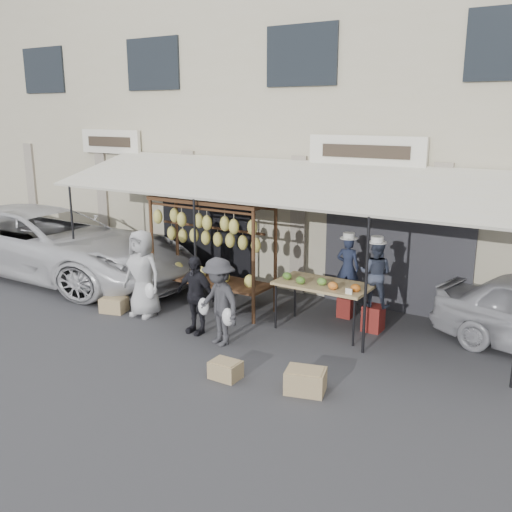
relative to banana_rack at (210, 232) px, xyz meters
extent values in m
plane|color=#2D2D30|center=(1.02, -1.66, -1.56)|extent=(90.00, 90.00, 0.00)
cube|color=#B7AE92|center=(1.02, 4.84, 1.94)|extent=(24.00, 6.00, 7.00)
cube|color=#232328|center=(3.22, 1.80, -0.31)|extent=(3.00, 0.10, 2.50)
cube|color=black|center=(-1.48, 1.80, -0.31)|extent=(2.60, 0.10, 2.50)
cube|color=silver|center=(2.52, 1.74, 1.59)|extent=(2.40, 0.10, 0.60)
cube|color=silver|center=(-4.48, 1.74, 1.59)|extent=(2.00, 0.10, 0.60)
cube|color=beige|center=(1.02, 0.64, 1.04)|extent=(10.00, 2.34, 0.63)
cylinder|color=black|center=(-3.48, -0.51, -0.41)|extent=(0.05, 0.05, 2.30)
cylinder|color=black|center=(0.02, -0.51, -0.41)|extent=(0.05, 0.05, 2.30)
cylinder|color=black|center=(3.52, -0.51, -0.41)|extent=(0.05, 0.05, 2.30)
cylinder|color=#492D17|center=(-1.25, -0.35, -0.46)|extent=(0.07, 0.07, 2.20)
cylinder|color=#492D17|center=(1.25, -0.35, -0.46)|extent=(0.07, 0.07, 2.20)
cylinder|color=#492D17|center=(-1.25, 0.45, -0.46)|extent=(0.07, 0.07, 2.20)
cylinder|color=#492D17|center=(1.25, 0.45, -0.46)|extent=(0.07, 0.07, 2.20)
cube|color=#492D17|center=(0.00, 0.05, 0.64)|extent=(2.60, 0.90, 0.07)
cylinder|color=#492D17|center=(0.00, -0.30, 0.52)|extent=(2.50, 0.05, 0.05)
cylinder|color=#492D17|center=(0.00, 0.40, 0.52)|extent=(2.50, 0.05, 0.05)
cylinder|color=#492D17|center=(0.00, 0.05, 0.09)|extent=(2.50, 0.05, 0.05)
cube|color=#492D17|center=(0.00, 0.05, -1.01)|extent=(2.50, 0.80, 0.05)
ellipsoid|color=#E9DE68|center=(-1.10, -0.30, 0.25)|extent=(0.20, 0.18, 0.30)
ellipsoid|color=#E9DE68|center=(-0.79, -0.15, 0.29)|extent=(0.20, 0.18, 0.30)
ellipsoid|color=#E9DE68|center=(-0.47, -0.30, 0.26)|extent=(0.20, 0.18, 0.30)
ellipsoid|color=#E9DE68|center=(-0.16, -0.15, 0.25)|extent=(0.20, 0.18, 0.30)
ellipsoid|color=#E9DE68|center=(0.16, -0.30, 0.25)|extent=(0.20, 0.18, 0.30)
ellipsoid|color=#E9DE68|center=(0.47, -0.15, 0.25)|extent=(0.20, 0.18, 0.30)
ellipsoid|color=#E9DE68|center=(0.79, -0.30, 0.25)|extent=(0.20, 0.18, 0.30)
ellipsoid|color=#E9DE68|center=(1.10, -0.15, 0.25)|extent=(0.20, 0.18, 0.30)
ellipsoid|color=#E9DE68|center=(-1.05, 0.05, -0.15)|extent=(0.20, 0.18, 0.30)
ellipsoid|color=#E9DE68|center=(-0.75, 0.05, -0.17)|extent=(0.20, 0.18, 0.30)
ellipsoid|color=#E9DE68|center=(-0.45, 0.05, -0.12)|extent=(0.20, 0.18, 0.30)
ellipsoid|color=#E9DE68|center=(-0.15, 0.05, -0.14)|extent=(0.20, 0.18, 0.30)
ellipsoid|color=#E9DE68|center=(0.15, 0.05, -0.14)|extent=(0.20, 0.18, 0.30)
ellipsoid|color=#E9DE68|center=(0.45, 0.05, -0.12)|extent=(0.20, 0.18, 0.30)
ellipsoid|color=#E9DE68|center=(0.75, 0.05, -0.13)|extent=(0.20, 0.18, 0.30)
ellipsoid|color=#E9DE68|center=(1.05, 0.05, -0.14)|extent=(0.20, 0.18, 0.30)
cube|color=tan|center=(2.49, 0.04, -0.69)|extent=(1.70, 0.90, 0.05)
cylinder|color=black|center=(1.72, -0.33, -1.14)|extent=(0.04, 0.04, 0.85)
cylinder|color=black|center=(3.26, -0.33, -1.14)|extent=(0.04, 0.04, 0.85)
cylinder|color=black|center=(1.72, 0.41, -1.14)|extent=(0.04, 0.04, 0.85)
cylinder|color=black|center=(3.26, 0.41, -1.14)|extent=(0.04, 0.04, 0.85)
ellipsoid|color=#477226|center=(1.83, -0.11, -0.59)|extent=(0.18, 0.14, 0.14)
ellipsoid|color=#477226|center=(2.17, -0.23, -0.59)|extent=(0.18, 0.14, 0.14)
ellipsoid|color=#598C33|center=(2.53, -0.09, -0.59)|extent=(0.18, 0.14, 0.14)
ellipsoid|color=orange|center=(2.80, -0.21, -0.59)|extent=(0.18, 0.14, 0.14)
ellipsoid|color=#B25919|center=(3.18, -0.12, -0.59)|extent=(0.18, 0.14, 0.14)
imported|color=#1E253B|center=(2.58, 0.93, -0.56)|extent=(0.48, 0.35, 1.21)
imported|color=#363D4F|center=(3.29, 0.52, -0.48)|extent=(0.64, 0.52, 1.21)
imported|color=#A4A4A4|center=(-0.81, -1.12, -0.71)|extent=(0.86, 0.58, 1.71)
imported|color=black|center=(0.61, -1.28, -0.85)|extent=(0.86, 0.40, 1.43)
imported|color=#343438|center=(1.28, -1.49, -0.80)|extent=(1.12, 0.86, 1.53)
cube|color=maroon|center=(2.58, 0.93, -1.36)|extent=(0.30, 0.30, 0.40)
cube|color=maroon|center=(3.29, 0.52, -1.32)|extent=(0.41, 0.41, 0.48)
cube|color=tan|center=(2.13, -2.50, -1.43)|extent=(0.45, 0.34, 0.27)
cube|color=tan|center=(3.35, -2.24, -1.40)|extent=(0.65, 0.56, 0.33)
cube|color=tan|center=(-1.46, -1.30, -1.42)|extent=(0.57, 0.49, 0.29)
imported|color=silver|center=(-4.94, -0.15, -0.36)|extent=(5.81, 2.77, 2.40)
camera|label=1|loc=(6.75, -8.89, 2.33)|focal=40.00mm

